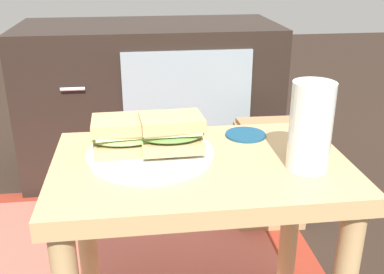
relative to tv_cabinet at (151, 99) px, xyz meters
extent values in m
cube|color=tan|center=(0.06, -0.95, 0.15)|extent=(0.56, 0.36, 0.04)
cylinder|color=tan|center=(-0.19, -0.80, -0.08)|extent=(0.04, 0.04, 0.43)
cylinder|color=tan|center=(0.30, -0.80, -0.08)|extent=(0.04, 0.04, 0.43)
cube|color=black|center=(0.00, 0.00, 0.00)|extent=(0.96, 0.44, 0.58)
cube|color=#8C9EA8|center=(0.12, -0.22, 0.01)|extent=(0.44, 0.01, 0.44)
cylinder|color=silver|center=(-0.27, -0.23, 0.12)|extent=(0.08, 0.01, 0.01)
cylinder|color=silver|center=(-0.27, -0.23, -0.10)|extent=(0.08, 0.01, 0.01)
cube|color=maroon|center=(-0.17, -0.61, -0.29)|extent=(1.22, 0.86, 0.01)
cube|color=#BA5B4C|center=(-0.17, -0.61, -0.28)|extent=(1.00, 0.71, 0.00)
cylinder|color=silver|center=(-0.04, -0.91, 0.17)|extent=(0.25, 0.25, 0.01)
cube|color=tan|center=(-0.08, -0.90, 0.19)|extent=(0.14, 0.10, 0.02)
ellipsoid|color=#8CB260|center=(-0.08, -0.90, 0.21)|extent=(0.15, 0.10, 0.02)
cube|color=beige|center=(-0.08, -0.90, 0.22)|extent=(0.13, 0.09, 0.01)
cube|color=tan|center=(-0.08, -0.90, 0.23)|extent=(0.14, 0.09, 0.02)
cube|color=tan|center=(0.00, -0.92, 0.20)|extent=(0.12, 0.08, 0.02)
ellipsoid|color=#608C42|center=(0.00, -0.92, 0.22)|extent=(0.13, 0.09, 0.02)
cube|color=beige|center=(0.00, -0.92, 0.23)|extent=(0.11, 0.08, 0.01)
cube|color=tan|center=(0.00, -0.92, 0.24)|extent=(0.12, 0.09, 0.02)
cylinder|color=silver|center=(0.25, -1.00, 0.25)|extent=(0.08, 0.08, 0.16)
cylinder|color=#C67219|center=(0.25, -1.00, 0.24)|extent=(0.07, 0.07, 0.13)
cylinder|color=white|center=(0.25, -1.00, 0.31)|extent=(0.07, 0.07, 0.01)
cylinder|color=navy|center=(0.17, -0.83, 0.17)|extent=(0.09, 0.09, 0.01)
cube|color=tan|center=(0.35, -0.45, -0.13)|extent=(0.22, 0.17, 0.32)
cube|color=#987950|center=(0.35, -0.45, 0.04)|extent=(0.21, 0.14, 0.03)
camera|label=1|loc=(-0.06, -1.72, 0.54)|focal=42.63mm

